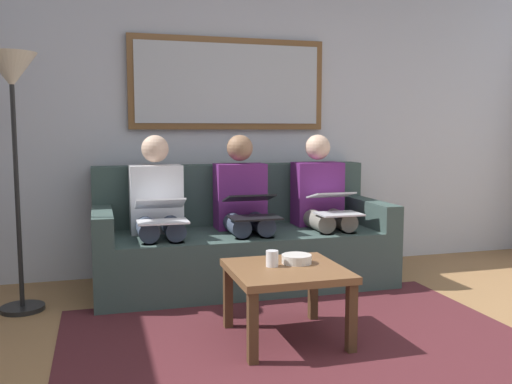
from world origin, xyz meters
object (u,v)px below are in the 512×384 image
(cup, at_px, (272,259))
(person_middle, at_px, (243,206))
(couch, at_px, (241,243))
(person_right, at_px, (158,209))
(laptop_silver, at_px, (334,203))
(laptop_black, at_px, (252,206))
(coffee_table, at_px, (286,278))
(standing_lamp, at_px, (12,99))
(framed_mirror, at_px, (229,84))
(person_left, at_px, (322,203))
(bowl, at_px, (297,259))
(laptop_white, at_px, (161,211))

(cup, relative_size, person_middle, 0.08)
(couch, bearing_deg, person_right, 6.13)
(person_right, bearing_deg, couch, -173.87)
(laptop_silver, xyz_separation_m, laptop_black, (0.64, -0.00, -0.00))
(coffee_table, distance_m, standing_lamp, 2.04)
(cup, bearing_deg, framed_mirror, -94.51)
(person_right, bearing_deg, person_left, 180.00)
(framed_mirror, bearing_deg, couch, 90.00)
(framed_mirror, bearing_deg, person_right, 35.52)
(bowl, bearing_deg, framed_mirror, -88.71)
(cup, xyz_separation_m, laptop_white, (0.52, -0.87, 0.16))
(standing_lamp, bearing_deg, laptop_white, 177.59)
(person_middle, relative_size, standing_lamp, 0.69)
(coffee_table, bearing_deg, standing_lamp, -32.40)
(framed_mirror, bearing_deg, person_middle, 90.00)
(bowl, height_order, person_left, person_left)
(cup, height_order, laptop_silver, laptop_silver)
(person_left, relative_size, standing_lamp, 0.69)
(person_middle, xyz_separation_m, person_right, (0.64, 0.00, 0.00))
(person_right, bearing_deg, laptop_black, 159.79)
(framed_mirror, relative_size, laptop_white, 4.57)
(cup, bearing_deg, laptop_white, -59.30)
(person_right, bearing_deg, framed_mirror, -144.48)
(person_left, bearing_deg, laptop_silver, 90.00)
(laptop_white, bearing_deg, coffee_table, 122.76)
(person_left, relative_size, laptop_silver, 2.99)
(cup, relative_size, laptop_black, 0.23)
(couch, height_order, coffee_table, couch)
(bowl, bearing_deg, laptop_black, -87.64)
(person_right, bearing_deg, standing_lamp, 12.33)
(laptop_silver, bearing_deg, bowl, 54.12)
(coffee_table, relative_size, laptop_white, 1.76)
(framed_mirror, relative_size, person_middle, 1.42)
(laptop_black, relative_size, person_right, 0.34)
(cup, bearing_deg, couch, -95.99)
(person_right, bearing_deg, person_middle, 180.00)
(framed_mirror, xyz_separation_m, standing_lamp, (1.55, 0.66, -0.18))
(couch, distance_m, framed_mirror, 1.30)
(coffee_table, bearing_deg, framed_mirror, -91.90)
(cup, height_order, standing_lamp, standing_lamp)
(coffee_table, distance_m, cup, 0.13)
(person_left, height_order, standing_lamp, standing_lamp)
(person_left, relative_size, person_middle, 1.00)
(framed_mirror, bearing_deg, laptop_silver, 132.63)
(laptop_black, bearing_deg, standing_lamp, -1.36)
(person_right, height_order, laptop_white, person_right)
(bowl, bearing_deg, cup, 11.51)
(framed_mirror, height_order, laptop_black, framed_mirror)
(laptop_black, distance_m, person_right, 0.68)
(coffee_table, distance_m, bowl, 0.14)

